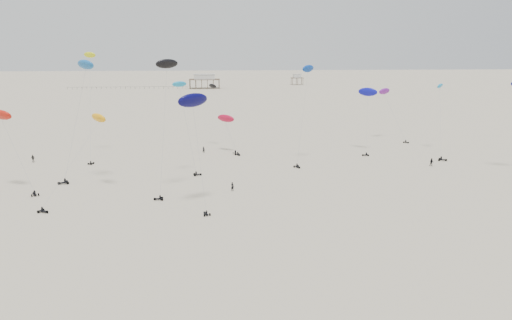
{
  "coord_description": "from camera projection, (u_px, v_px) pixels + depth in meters",
  "views": [
    {
      "loc": [
        -8.46,
        1.65,
        26.27
      ],
      "look_at": [
        0.0,
        88.0,
        7.0
      ],
      "focal_mm": 35.0,
      "sensor_mm": 36.0,
      "label": 1
    }
  ],
  "objects": [
    {
      "name": "ground_plane",
      "position": [
        229.0,
        117.0,
        199.21
      ],
      "size": [
        900.0,
        900.0,
        0.0
      ],
      "primitive_type": "plane",
      "color": "beige"
    },
    {
      "name": "pavilion_main",
      "position": [
        204.0,
        82.0,
        343.08
      ],
      "size": [
        21.0,
        13.0,
        9.8
      ],
      "color": "brown",
      "rests_on": "ground"
    },
    {
      "name": "pavilion_small",
      "position": [
        297.0,
        80.0,
        379.05
      ],
      "size": [
        9.0,
        7.0,
        8.0
      ],
      "color": "brown",
      "rests_on": "ground"
    },
    {
      "name": "pier_fence",
      "position": [
        128.0,
        88.0,
        338.88
      ],
      "size": [
        80.2,
        0.2,
        1.5
      ],
      "color": "black",
      "rests_on": "ground"
    },
    {
      "name": "rig_0",
      "position": [
        305.0,
        92.0,
        115.02
      ],
      "size": [
        6.33,
        10.12,
        22.99
      ],
      "rotation": [
        0.0,
        0.0,
        3.55
      ],
      "color": "black",
      "rests_on": "ground"
    },
    {
      "name": "rig_1",
      "position": [
        222.0,
        115.0,
        131.46
      ],
      "size": [
        7.6,
        14.16,
        19.81
      ],
      "rotation": [
        0.0,
        0.0,
        3.09
      ],
      "color": "black",
      "rests_on": "ground"
    },
    {
      "name": "rig_2",
      "position": [
        387.0,
        98.0,
        147.36
      ],
      "size": [
        7.64,
        11.75,
        16.32
      ],
      "rotation": [
        0.0,
        0.0,
        3.68
      ],
      "color": "black",
      "rests_on": "ground"
    },
    {
      "name": "rig_3",
      "position": [
        90.0,
        80.0,
        122.67
      ],
      "size": [
        4.63,
        16.75,
        27.69
      ],
      "rotation": [
        0.0,
        0.0,
        5.69
      ],
      "color": "black",
      "rests_on": "ground"
    },
    {
      "name": "rig_4",
      "position": [
        227.0,
        122.0,
        129.17
      ],
      "size": [
        6.45,
        9.05,
        10.57
      ],
      "rotation": [
        0.0,
        0.0,
        3.59
      ],
      "color": "black",
      "rests_on": "ground"
    },
    {
      "name": "rig_5",
      "position": [
        186.0,
        120.0,
        104.63
      ],
      "size": [
        5.92,
        4.03,
        20.01
      ],
      "rotation": [
        0.0,
        0.0,
        4.85
      ],
      "color": "black",
      "rests_on": "ground"
    },
    {
      "name": "rig_6",
      "position": [
        194.0,
        108.0,
        81.95
      ],
      "size": [
        6.16,
        9.31,
        19.58
      ],
      "rotation": [
        0.0,
        0.0,
        0.39
      ],
      "color": "black",
      "rests_on": "ground"
    },
    {
      "name": "rig_7",
      "position": [
        80.0,
        94.0,
        96.93
      ],
      "size": [
        9.33,
        4.77,
        24.62
      ],
      "rotation": [
        0.0,
        0.0,
        1.95
      ],
      "color": "black",
      "rests_on": "ground"
    },
    {
      "name": "rig_8",
      "position": [
        441.0,
        118.0,
        125.83
      ],
      "size": [
        7.69,
        16.94,
        21.55
      ],
      "rotation": [
        0.0,
        0.0,
        4.22
      ],
      "color": "black",
      "rests_on": "ground"
    },
    {
      "name": "rig_9",
      "position": [
        165.0,
        89.0,
        89.62
      ],
      "size": [
        5.05,
        8.55,
        24.84
      ],
      "rotation": [
        0.0,
        0.0,
        1.64
      ],
      "color": "black",
      "rests_on": "ground"
    },
    {
      "name": "rig_10",
      "position": [
        368.0,
        99.0,
        129.4
      ],
      "size": [
        5.66,
        10.34,
        17.08
      ],
      "rotation": [
        0.0,
        0.0,
        1.67
      ],
      "color": "black",
      "rests_on": "ground"
    },
    {
      "name": "rig_11",
      "position": [
        88.0,
        135.0,
        91.63
      ],
      "size": [
        10.05,
        18.2,
        20.4
      ],
      "rotation": [
        0.0,
        0.0,
        4.21
      ],
      "color": "black",
      "rests_on": "ground"
    },
    {
      "name": "rig_12",
      "position": [
        6.0,
        127.0,
        92.91
      ],
      "size": [
        10.47,
        9.15,
        16.22
      ],
      "rotation": [
        0.0,
        0.0,
        0.49
      ],
      "color": "black",
      "rests_on": "ground"
    },
    {
      "name": "spectator_0",
      "position": [
        232.0,
        191.0,
        94.71
      ],
      "size": [
        0.89,
        0.82,
        2.01
      ],
      "primitive_type": "imported",
      "rotation": [
        0.0,
        0.0,
        2.57
      ],
      "color": "black",
      "rests_on": "ground"
    },
    {
      "name": "spectator_1",
      "position": [
        431.0,
        166.0,
        114.75
      ],
      "size": [
        1.2,
        0.91,
        2.18
      ],
      "primitive_type": "imported",
      "rotation": [
        0.0,
        0.0,
        5.97
      ],
      "color": "black",
      "rests_on": "ground"
    },
    {
      "name": "spectator_2",
      "position": [
        33.0,
        162.0,
        118.88
      ],
      "size": [
        1.32,
        0.84,
        2.09
      ],
      "primitive_type": "imported",
      "rotation": [
        0.0,
        0.0,
        6.14
      ],
      "color": "black",
      "rests_on": "ground"
    },
    {
      "name": "spectator_3",
      "position": [
        204.0,
        153.0,
        129.46
      ],
      "size": [
        0.73,
        0.51,
        1.96
      ],
      "primitive_type": "imported",
      "rotation": [
        0.0,
        0.0,
        3.17
      ],
      "color": "black",
      "rests_on": "ground"
    }
  ]
}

